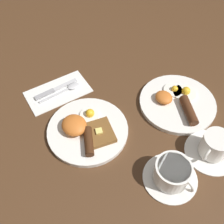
# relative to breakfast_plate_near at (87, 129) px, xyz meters

# --- Properties ---
(ground_plane) EXTENTS (3.00, 3.00, 0.00)m
(ground_plane) POSITION_rel_breakfast_plate_near_xyz_m (0.00, 0.00, -0.01)
(ground_plane) COLOR #4C301C
(breakfast_plate_near) EXTENTS (0.25, 0.25, 0.05)m
(breakfast_plate_near) POSITION_rel_breakfast_plate_near_xyz_m (0.00, 0.00, 0.00)
(breakfast_plate_near) COLOR white
(breakfast_plate_near) RESTS_ON ground_plane
(breakfast_plate_far) EXTENTS (0.26, 0.26, 0.04)m
(breakfast_plate_far) POSITION_rel_breakfast_plate_near_xyz_m (0.09, 0.31, -0.00)
(breakfast_plate_far) COLOR white
(breakfast_plate_far) RESTS_ON ground_plane
(teacup_near) EXTENTS (0.15, 0.15, 0.07)m
(teacup_near) POSITION_rel_breakfast_plate_near_xyz_m (0.27, 0.10, 0.02)
(teacup_near) COLOR white
(teacup_near) RESTS_ON ground_plane
(teacup_far) EXTENTS (0.16, 0.16, 0.08)m
(teacup_far) POSITION_rel_breakfast_plate_near_xyz_m (0.28, 0.26, 0.02)
(teacup_far) COLOR white
(teacup_far) RESTS_ON ground_plane
(napkin) EXTENTS (0.14, 0.23, 0.01)m
(napkin) POSITION_rel_breakfast_plate_near_xyz_m (-0.20, 0.01, -0.01)
(napkin) COLOR white
(napkin) RESTS_ON ground_plane
(knife) EXTENTS (0.02, 0.16, 0.01)m
(knife) POSITION_rel_breakfast_plate_near_xyz_m (-0.22, 0.00, -0.01)
(knife) COLOR silver
(knife) RESTS_ON napkin
(spoon) EXTENTS (0.03, 0.16, 0.01)m
(spoon) POSITION_rel_breakfast_plate_near_xyz_m (-0.19, 0.05, -0.01)
(spoon) COLOR silver
(spoon) RESTS_ON napkin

